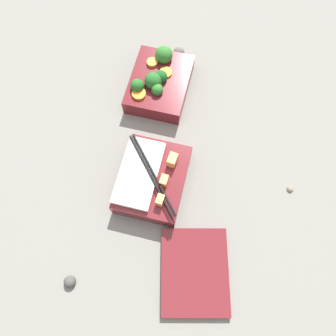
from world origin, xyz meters
TOP-DOWN VIEW (x-y plane):
  - ground_plane at (0.00, 0.00)m, footprint 3.00×3.00m
  - bento_tray_vegetable at (-0.13, -0.03)m, footprint 0.18×0.14m
  - bento_tray_rice at (0.12, 0.02)m, footprint 0.18×0.14m
  - bento_lid at (0.29, 0.16)m, footprint 0.20×0.18m
  - pebble_1 at (0.37, -0.09)m, footprint 0.02×0.02m
  - pebble_2 at (-0.25, -0.00)m, footprint 0.03×0.03m
  - pebble_3 at (0.06, 0.33)m, footprint 0.02×0.02m

SIDE VIEW (x-z plane):
  - ground_plane at x=0.00m, z-range 0.00..0.00m
  - pebble_3 at x=0.06m, z-range 0.00..0.01m
  - pebble_1 at x=0.37m, z-range -0.01..0.02m
  - bento_lid at x=0.29m, z-range 0.00..0.01m
  - pebble_2 at x=-0.25m, z-range -0.01..0.02m
  - bento_tray_rice at x=0.12m, z-range -0.01..0.06m
  - bento_tray_vegetable at x=-0.13m, z-range -0.01..0.07m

